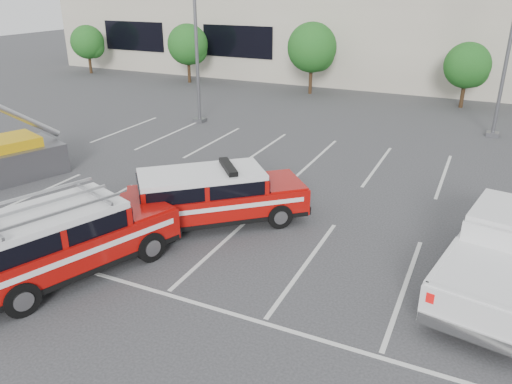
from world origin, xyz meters
TOP-DOWN VIEW (x-y plane):
  - ground at (0.00, 0.00)m, footprint 120.00×120.00m
  - stall_markings at (0.00, 4.50)m, footprint 23.00×15.00m
  - convention_building at (0.18, 31.86)m, footprint 60.00×16.99m
  - tree_far_left at (-24.91, 22.05)m, footprint 2.77×2.77m
  - tree_left at (-14.91, 22.05)m, footprint 3.07×3.07m
  - tree_mid_left at (-4.91, 22.05)m, footprint 3.37×3.37m
  - tree_mid_right at (5.09, 22.05)m, footprint 2.77×2.77m
  - light_pole_left at (-8.00, 12.00)m, footprint 0.90×0.60m
  - light_pole_mid at (7.00, 16.00)m, footprint 0.90×0.60m
  - fire_chief_suv at (-0.90, 1.27)m, footprint 5.52×5.20m
  - white_pickup at (7.57, 1.23)m, footprint 3.28×6.64m
  - ladder_suv at (-2.95, -3.06)m, footprint 3.95×5.97m
  - utility_rig at (-10.60, 1.29)m, footprint 4.67×4.56m

SIDE VIEW (x-z plane):
  - ground at x=0.00m, z-range 0.00..0.00m
  - stall_markings at x=0.00m, z-range 0.00..0.01m
  - utility_rig at x=-10.60m, z-range -1.09..2.53m
  - white_pickup at x=7.57m, z-range -0.20..1.75m
  - fire_chief_suv at x=-0.90m, z-range -0.18..1.78m
  - ladder_suv at x=-2.95m, z-range -0.22..1.97m
  - tree_far_left at x=-24.91m, z-range 0.51..4.50m
  - tree_mid_right at x=5.09m, z-range 0.51..4.50m
  - tree_left at x=-14.91m, z-range 0.56..4.98m
  - tree_mid_left at x=-4.91m, z-range 0.62..5.46m
  - convention_building at x=0.18m, z-range -1.88..11.32m
  - light_pole_left at x=-8.00m, z-range 0.07..10.31m
  - light_pole_mid at x=7.00m, z-range 0.07..10.31m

